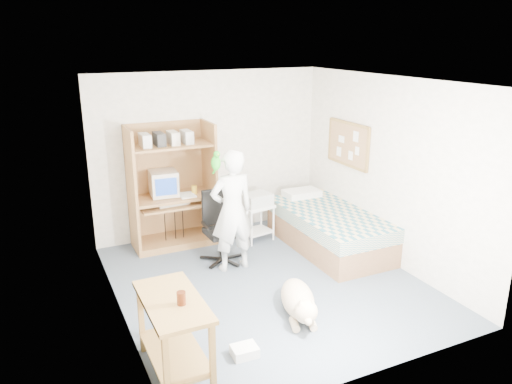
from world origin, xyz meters
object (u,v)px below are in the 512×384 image
Objects in this scene: dog at (299,300)px; person at (232,211)px; side_desk at (174,325)px; computer_hutch at (172,191)px; printer_cart at (256,217)px; bed at (328,229)px; office_chair at (221,236)px.

person is at bearing 116.41° from dog.
dog is at bearing 13.62° from side_desk.
computer_hutch reaches higher than printer_cart.
computer_hutch reaches higher than side_desk.
dog is (0.67, -2.57, -0.64)m from computer_hutch.
side_desk is at bearing -148.06° from dog.
person is at bearing -178.49° from bed.
person is 1.56m from dog.
bed is at bearing -29.29° from computer_hutch.
side_desk reaches higher than printer_cart.
side_desk is (-2.85, -1.82, 0.21)m from bed.
bed is at bearing -50.87° from printer_cart.
printer_cart is at bearing 95.17° from dog.
printer_cart is (2.02, 2.52, -0.12)m from side_desk.
computer_hutch is 1.25m from person.
computer_hutch is 1.68× the size of dog.
office_chair is (-1.58, 0.26, 0.06)m from bed.
person is 1.11m from printer_cart.
office_chair is 0.91× the size of dog.
bed is (2.00, -1.12, -0.53)m from computer_hutch.
computer_hutch is 1.80× the size of side_desk.
computer_hutch is 1.32m from printer_cart.
office_chair reaches higher than dog.
side_desk is at bearing -139.37° from printer_cart.
dog is at bearing -132.60° from bed.
printer_cart is (-0.83, 0.70, 0.08)m from bed.
side_desk is at bearing -147.50° from bed.
bed is at bearing -11.07° from office_chair.
printer_cart is (0.50, 2.15, 0.19)m from dog.
dog is (1.52, 0.37, -0.31)m from side_desk.
bed is 3.39m from side_desk.
bed is 2.07× the size of office_chair.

